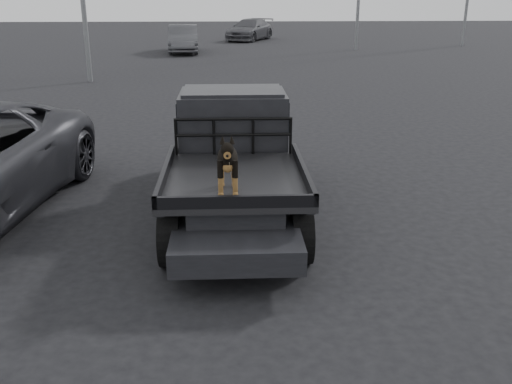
{
  "coord_description": "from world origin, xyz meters",
  "views": [
    {
      "loc": [
        0.0,
        -6.68,
        3.32
      ],
      "look_at": [
        0.3,
        -0.53,
        1.13
      ],
      "focal_mm": 40.0,
      "sensor_mm": 36.0,
      "label": 1
    }
  ],
  "objects_px": {
    "flatbed_ute": "(234,186)",
    "distant_car_b": "(250,30)",
    "dog": "(228,162)",
    "distant_car_a": "(183,39)"
  },
  "relations": [
    {
      "from": "dog",
      "to": "distant_car_b",
      "type": "bearing_deg",
      "value": 87.41
    },
    {
      "from": "dog",
      "to": "distant_car_a",
      "type": "distance_m",
      "value": 26.29
    },
    {
      "from": "flatbed_ute",
      "to": "distant_car_b",
      "type": "bearing_deg",
      "value": 87.45
    },
    {
      "from": "dog",
      "to": "distant_car_b",
      "type": "relative_size",
      "value": 0.15
    },
    {
      "from": "flatbed_ute",
      "to": "dog",
      "type": "relative_size",
      "value": 7.3
    },
    {
      "from": "distant_car_a",
      "to": "distant_car_b",
      "type": "xyz_separation_m",
      "value": [
        4.02,
        8.08,
        -0.02
      ]
    },
    {
      "from": "dog",
      "to": "flatbed_ute",
      "type": "bearing_deg",
      "value": 86.55
    },
    {
      "from": "flatbed_ute",
      "to": "distant_car_a",
      "type": "bearing_deg",
      "value": 95.92
    },
    {
      "from": "dog",
      "to": "distant_car_b",
      "type": "height_order",
      "value": "dog"
    },
    {
      "from": "flatbed_ute",
      "to": "dog",
      "type": "height_order",
      "value": "dog"
    }
  ]
}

